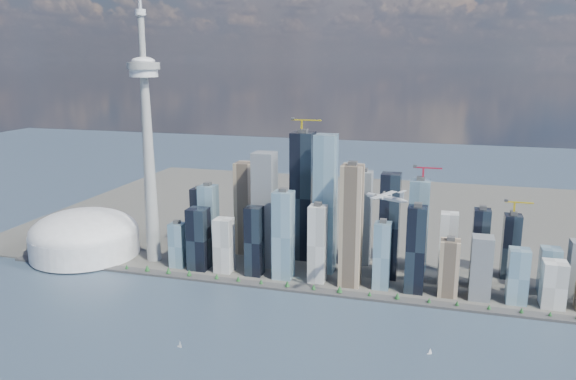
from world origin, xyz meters
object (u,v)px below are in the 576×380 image
(needle_tower, at_px, (147,135))
(airplane, at_px, (386,197))
(dome_stadium, at_px, (84,236))
(sailboat_west, at_px, (180,345))
(sailboat_east, at_px, (430,352))

(needle_tower, bearing_deg, airplane, -16.56)
(airplane, bearing_deg, needle_tower, -171.76)
(dome_stadium, xyz_separation_m, sailboat_west, (331.41, -270.87, -36.06))
(sailboat_east, bearing_deg, airplane, 114.55)
(airplane, bearing_deg, sailboat_west, -123.16)
(dome_stadium, distance_m, sailboat_west, 429.54)
(dome_stadium, bearing_deg, airplane, -11.72)
(sailboat_west, relative_size, sailboat_east, 1.17)
(airplane, xyz_separation_m, sailboat_west, (-242.63, -151.82, -178.37))
(dome_stadium, relative_size, airplane, 3.20)
(needle_tower, height_order, sailboat_east, needle_tower)
(needle_tower, distance_m, sailboat_east, 595.00)
(dome_stadium, bearing_deg, sailboat_west, -39.26)
(dome_stadium, bearing_deg, sailboat_east, -17.24)
(needle_tower, xyz_separation_m, sailboat_east, (505.51, -210.28, -232.96))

